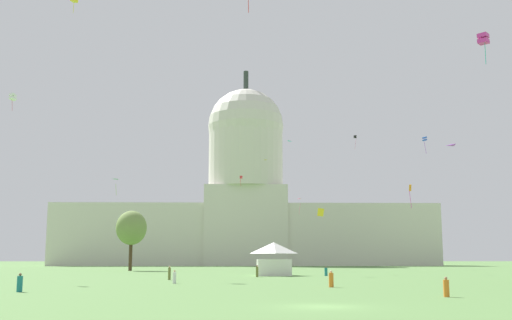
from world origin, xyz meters
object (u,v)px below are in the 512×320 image
(kite_magenta_mid, at_px, (483,39))
(kite_violet_mid, at_px, (454,148))
(person_orange_aisle_center, at_px, (446,288))
(kite_cyan_mid, at_px, (287,142))
(person_olive_back_center, at_px, (257,272))
(person_teal_back_left, at_px, (20,284))
(kite_yellow_low, at_px, (321,212))
(kite_green_mid, at_px, (117,181))
(capitol_building, at_px, (246,203))
(kite_gold_mid, at_px, (268,161))
(person_olive_front_center, at_px, (169,273))
(person_white_near_tent, at_px, (174,277))
(kite_white_mid, at_px, (13,97))
(kite_pink_low, at_px, (301,201))
(person_orange_edge_west, at_px, (331,280))
(kite_blue_mid, at_px, (425,139))
(kite_red_mid, at_px, (241,177))
(kite_orange_low, at_px, (410,191))
(event_tent, at_px, (274,259))
(kite_black_high, at_px, (355,137))
(tree_west_near, at_px, (131,228))
(person_teal_front_right, at_px, (326,272))

(kite_magenta_mid, height_order, kite_violet_mid, kite_magenta_mid)
(person_orange_aisle_center, height_order, kite_cyan_mid, kite_cyan_mid)
(person_olive_back_center, bearing_deg, person_teal_back_left, 49.29)
(kite_yellow_low, xyz_separation_m, kite_green_mid, (-44.34, 61.53, 12.33))
(capitol_building, distance_m, kite_gold_mid, 53.81)
(person_teal_back_left, height_order, kite_violet_mid, kite_violet_mid)
(person_olive_front_center, bearing_deg, person_white_near_tent, -116.93)
(kite_yellow_low, xyz_separation_m, kite_white_mid, (-42.48, -17.90, 13.69))
(kite_cyan_mid, bearing_deg, person_olive_front_center, 0.77)
(person_orange_aisle_center, distance_m, kite_pink_low, 86.98)
(capitol_building, height_order, person_orange_edge_west, capitol_building)
(kite_blue_mid, distance_m, kite_gold_mid, 41.65)
(person_teal_back_left, xyz_separation_m, kite_pink_low, (31.58, 78.44, 13.96))
(kite_violet_mid, bearing_deg, kite_magenta_mid, 140.90)
(capitol_building, relative_size, kite_red_mid, 45.70)
(kite_orange_low, height_order, kite_red_mid, kite_red_mid)
(person_olive_back_center, xyz_separation_m, kite_violet_mid, (31.05, 2.73, 18.97))
(event_tent, distance_m, kite_black_high, 77.22)
(kite_green_mid, bearing_deg, tree_west_near, -119.67)
(person_teal_front_right, distance_m, kite_pink_low, 37.24)
(person_orange_aisle_center, relative_size, kite_black_high, 0.39)
(person_white_near_tent, height_order, kite_green_mid, kite_green_mid)
(person_orange_edge_west, height_order, kite_black_high, kite_black_high)
(kite_pink_low, height_order, kite_violet_mid, kite_violet_mid)
(person_teal_front_right, distance_m, person_orange_edge_west, 36.60)
(person_teal_back_left, xyz_separation_m, kite_cyan_mid, (27.67, 65.19, 24.32))
(kite_blue_mid, bearing_deg, person_olive_back_center, 104.20)
(person_teal_back_left, xyz_separation_m, kite_gold_mid, (25.76, 109.33, 27.46))
(kite_cyan_mid, bearing_deg, person_teal_front_right, 37.86)
(person_white_near_tent, distance_m, kite_white_mid, 33.59)
(person_orange_edge_west, xyz_separation_m, kite_magenta_mid, (19.11, 6.67, 27.06))
(person_orange_edge_west, height_order, kite_magenta_mid, kite_magenta_mid)
(tree_west_near, bearing_deg, person_teal_front_right, -45.32)
(kite_yellow_low, height_order, kite_black_high, kite_black_high)
(person_teal_front_right, bearing_deg, person_olive_back_center, -161.43)
(tree_west_near, distance_m, person_orange_aisle_center, 96.88)
(person_orange_edge_west, bearing_deg, person_orange_aisle_center, 65.25)
(person_teal_front_right, distance_m, person_orange_aisle_center, 51.35)
(kite_violet_mid, bearing_deg, kite_pink_low, 1.54)
(kite_cyan_mid, bearing_deg, kite_white_mid, -18.14)
(kite_yellow_low, xyz_separation_m, kite_blue_mid, (30.79, 44.91, 20.53))
(tree_west_near, relative_size, kite_gold_mid, 9.21)
(person_orange_aisle_center, distance_m, kite_gold_mid, 120.17)
(kite_green_mid, bearing_deg, kite_yellow_low, -102.62)
(event_tent, height_order, kite_pink_low, kite_pink_low)
(kite_green_mid, relative_size, kite_blue_mid, 0.94)
(person_teal_front_right, height_order, kite_green_mid, kite_green_mid)
(kite_blue_mid, xyz_separation_m, kite_red_mid, (-43.22, 27.94, -5.67))
(person_teal_front_right, bearing_deg, kite_red_mid, 93.34)
(kite_orange_low, bearing_deg, kite_gold_mid, 125.42)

